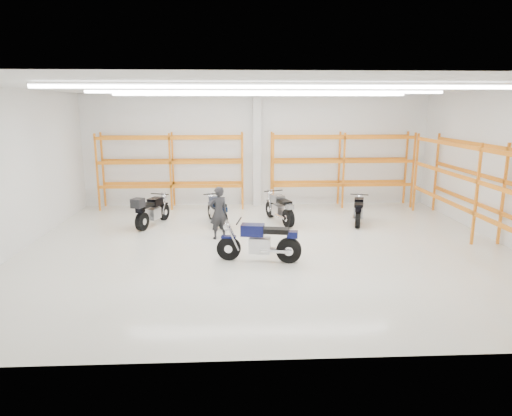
{
  "coord_description": "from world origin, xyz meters",
  "views": [
    {
      "loc": [
        -0.95,
        -12.63,
        4.01
      ],
      "look_at": [
        -0.3,
        0.5,
        1.06
      ],
      "focal_mm": 32.0,
      "sensor_mm": 36.0,
      "label": 1
    }
  ],
  "objects_px": {
    "motorcycle_back_a": "(150,211)",
    "structural_column": "(257,151)",
    "motorcycle_back_b": "(218,212)",
    "standing_man": "(219,213)",
    "motorcycle_back_c": "(280,209)",
    "motorcycle_back_d": "(358,211)",
    "motorcycle_main": "(263,243)"
  },
  "relations": [
    {
      "from": "motorcycle_back_a",
      "to": "motorcycle_back_d",
      "type": "distance_m",
      "value": 7.15
    },
    {
      "from": "motorcycle_back_b",
      "to": "structural_column",
      "type": "height_order",
      "value": "structural_column"
    },
    {
      "from": "motorcycle_main",
      "to": "motorcycle_back_d",
      "type": "distance_m",
      "value": 5.22
    },
    {
      "from": "motorcycle_main",
      "to": "standing_man",
      "type": "distance_m",
      "value": 2.53
    },
    {
      "from": "motorcycle_main",
      "to": "motorcycle_back_a",
      "type": "xyz_separation_m",
      "value": [
        -3.57,
        3.76,
        0.02
      ]
    },
    {
      "from": "motorcycle_main",
      "to": "structural_column",
      "type": "height_order",
      "value": "structural_column"
    },
    {
      "from": "motorcycle_back_d",
      "to": "standing_man",
      "type": "xyz_separation_m",
      "value": [
        -4.79,
        -1.6,
        0.37
      ]
    },
    {
      "from": "standing_man",
      "to": "motorcycle_back_a",
      "type": "bearing_deg",
      "value": -59.28
    },
    {
      "from": "motorcycle_back_b",
      "to": "motorcycle_back_d",
      "type": "distance_m",
      "value": 4.89
    },
    {
      "from": "motorcycle_back_b",
      "to": "motorcycle_back_d",
      "type": "bearing_deg",
      "value": -0.76
    },
    {
      "from": "motorcycle_back_a",
      "to": "motorcycle_back_c",
      "type": "bearing_deg",
      "value": 3.63
    },
    {
      "from": "motorcycle_back_c",
      "to": "motorcycle_back_b",
      "type": "bearing_deg",
      "value": -175.22
    },
    {
      "from": "motorcycle_back_b",
      "to": "motorcycle_back_c",
      "type": "height_order",
      "value": "motorcycle_back_c"
    },
    {
      "from": "motorcycle_back_a",
      "to": "structural_column",
      "type": "bearing_deg",
      "value": 40.8
    },
    {
      "from": "motorcycle_back_a",
      "to": "motorcycle_back_c",
      "type": "height_order",
      "value": "motorcycle_back_a"
    },
    {
      "from": "motorcycle_back_a",
      "to": "structural_column",
      "type": "relative_size",
      "value": 0.47
    },
    {
      "from": "motorcycle_back_d",
      "to": "structural_column",
      "type": "xyz_separation_m",
      "value": [
        -3.37,
        3.23,
        1.81
      ]
    },
    {
      "from": "motorcycle_main",
      "to": "standing_man",
      "type": "relative_size",
      "value": 1.37
    },
    {
      "from": "motorcycle_back_d",
      "to": "motorcycle_back_a",
      "type": "bearing_deg",
      "value": -179.72
    },
    {
      "from": "motorcycle_back_c",
      "to": "motorcycle_back_d",
      "type": "xyz_separation_m",
      "value": [
        2.71,
        -0.25,
        -0.05
      ]
    },
    {
      "from": "motorcycle_back_a",
      "to": "motorcycle_back_c",
      "type": "xyz_separation_m",
      "value": [
        4.44,
        0.28,
        -0.04
      ]
    },
    {
      "from": "structural_column",
      "to": "motorcycle_back_d",
      "type": "bearing_deg",
      "value": -43.76
    },
    {
      "from": "motorcycle_back_b",
      "to": "motorcycle_back_a",
      "type": "bearing_deg",
      "value": -177.47
    },
    {
      "from": "motorcycle_back_d",
      "to": "motorcycle_main",
      "type": "bearing_deg",
      "value": -133.28
    },
    {
      "from": "standing_man",
      "to": "motorcycle_back_d",
      "type": "bearing_deg",
      "value": 172.73
    },
    {
      "from": "motorcycle_main",
      "to": "motorcycle_back_c",
      "type": "height_order",
      "value": "motorcycle_main"
    },
    {
      "from": "motorcycle_back_b",
      "to": "standing_man",
      "type": "distance_m",
      "value": 1.7
    },
    {
      "from": "motorcycle_back_c",
      "to": "standing_man",
      "type": "relative_size",
      "value": 1.27
    },
    {
      "from": "motorcycle_back_b",
      "to": "structural_column",
      "type": "bearing_deg",
      "value": 64.42
    },
    {
      "from": "motorcycle_back_a",
      "to": "motorcycle_main",
      "type": "bearing_deg",
      "value": -46.48
    },
    {
      "from": "motorcycle_back_a",
      "to": "structural_column",
      "type": "xyz_separation_m",
      "value": [
        3.78,
        3.26,
        1.72
      ]
    },
    {
      "from": "motorcycle_back_a",
      "to": "standing_man",
      "type": "bearing_deg",
      "value": -33.55
    }
  ]
}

